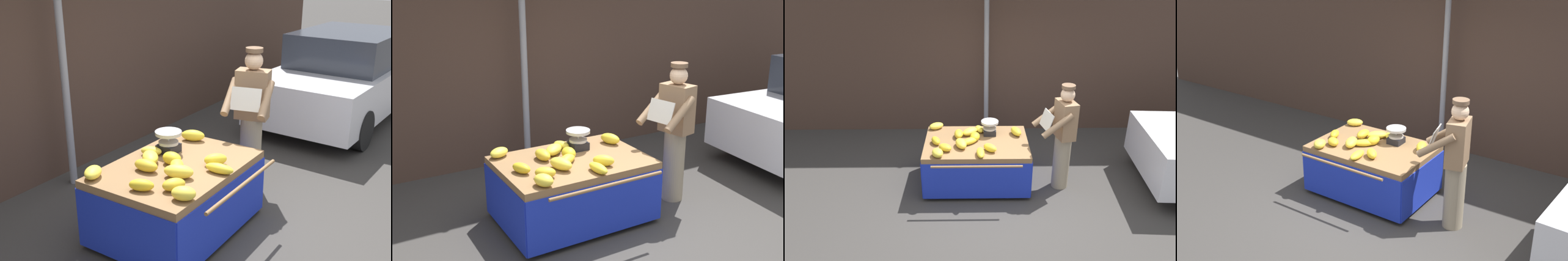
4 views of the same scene
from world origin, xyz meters
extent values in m
plane|color=#383533|center=(0.00, 0.00, 0.00)|extent=(60.00, 60.00, 0.00)
cube|color=#473328|center=(0.00, 2.80, 2.07)|extent=(16.00, 0.24, 4.14)
cylinder|color=gray|center=(-0.26, 2.37, 1.64)|extent=(0.09, 0.09, 3.29)
cube|color=olive|center=(-0.46, 0.64, 0.70)|extent=(1.62, 1.14, 0.08)
cylinder|color=black|center=(-1.19, 0.64, 0.34)|extent=(0.05, 0.68, 0.68)
cylinder|color=#B7B7BC|center=(-1.22, 0.64, 0.34)|extent=(0.01, 0.12, 0.12)
cylinder|color=black|center=(0.27, 0.64, 0.34)|extent=(0.05, 0.68, 0.68)
cylinder|color=#B7B7BC|center=(0.30, 0.64, 0.34)|extent=(0.01, 0.12, 0.12)
cylinder|color=#4C4742|center=(-0.46, 1.13, 0.33)|extent=(0.05, 0.05, 0.66)
cube|color=#192DB2|center=(-0.46, 0.07, 0.36)|extent=(1.62, 0.02, 0.60)
cube|color=#192DB2|center=(-0.46, 1.21, 0.36)|extent=(1.62, 0.02, 0.60)
cube|color=#192DB2|center=(-1.27, 0.64, 0.36)|extent=(0.02, 1.14, 0.60)
cube|color=#192DB2|center=(0.35, 0.64, 0.36)|extent=(0.02, 1.14, 0.60)
cylinder|color=olive|center=(-0.46, -0.11, 0.72)|extent=(1.30, 0.04, 0.04)
cube|color=black|center=(-0.24, 0.89, 0.78)|extent=(0.20, 0.20, 0.09)
cylinder|color=#B7B7BC|center=(-0.24, 0.89, 0.88)|extent=(0.02, 0.02, 0.11)
cylinder|color=#B7B7BC|center=(-0.24, 0.89, 0.95)|extent=(0.28, 0.28, 0.03)
cylinder|color=#B7B7BC|center=(-0.24, 0.89, 0.85)|extent=(0.21, 0.21, 0.03)
ellipsoid|color=yellow|center=(-0.41, 0.99, 0.78)|extent=(0.18, 0.25, 0.09)
ellipsoid|color=yellow|center=(-1.03, 0.16, 0.80)|extent=(0.22, 0.26, 0.12)
ellipsoid|color=gold|center=(-0.74, 0.80, 0.80)|extent=(0.15, 0.26, 0.12)
ellipsoid|color=gold|center=(-0.93, 0.33, 0.79)|extent=(0.26, 0.24, 0.11)
ellipsoid|color=yellow|center=(-0.40, 0.18, 0.78)|extent=(0.13, 0.30, 0.10)
ellipsoid|color=gold|center=(-0.48, 0.68, 0.80)|extent=(0.18, 0.23, 0.13)
ellipsoid|color=yellow|center=(-0.56, 0.89, 0.79)|extent=(0.32, 0.31, 0.11)
ellipsoid|color=yellow|center=(-1.13, 1.12, 0.79)|extent=(0.29, 0.26, 0.10)
ellipsoid|color=gold|center=(-1.09, 0.57, 0.79)|extent=(0.20, 0.26, 0.11)
ellipsoid|color=yellow|center=(-0.26, 0.31, 0.80)|extent=(0.25, 0.25, 0.12)
ellipsoid|color=yellow|center=(-0.56, 0.56, 0.78)|extent=(0.31, 0.29, 0.10)
ellipsoid|color=yellow|center=(-0.70, 0.45, 0.80)|extent=(0.24, 0.32, 0.13)
ellipsoid|color=yellow|center=(0.19, 0.87, 0.80)|extent=(0.22, 0.29, 0.12)
cylinder|color=gray|center=(0.88, 0.49, 0.44)|extent=(0.26, 0.26, 0.88)
cube|color=#8C6B4C|center=(0.88, 0.49, 1.17)|extent=(0.30, 0.42, 0.58)
sphere|color=#DBB28E|center=(0.88, 0.49, 1.56)|extent=(0.21, 0.21, 0.21)
cylinder|color=brown|center=(0.88, 0.49, 1.69)|extent=(0.20, 0.20, 0.05)
cylinder|color=#8C6B4C|center=(0.71, 0.24, 1.18)|extent=(0.49, 0.19, 0.37)
cylinder|color=#8C6B4C|center=(0.63, 0.65, 1.18)|extent=(0.49, 0.19, 0.37)
cube|color=silver|center=(0.58, 0.43, 1.19)|extent=(0.16, 0.35, 0.25)
cylinder|color=black|center=(2.94, 1.23, 0.30)|extent=(0.61, 0.22, 0.60)
camera|label=1|loc=(-4.05, -1.93, 2.68)|focal=44.53mm
camera|label=2|loc=(-2.84, -3.78, 2.71)|focal=44.75mm
camera|label=3|loc=(-0.48, -4.91, 3.57)|focal=36.31mm
camera|label=4|loc=(3.03, -4.47, 3.49)|focal=44.29mm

